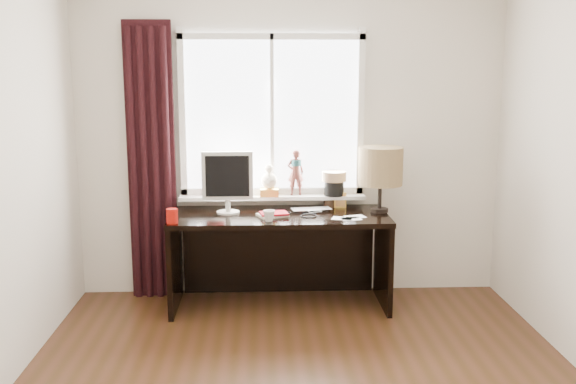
{
  "coord_description": "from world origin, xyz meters",
  "views": [
    {
      "loc": [
        -0.24,
        -3.27,
        1.86
      ],
      "look_at": [
        -0.05,
        1.25,
        1.0
      ],
      "focal_mm": 40.0,
      "sensor_mm": 36.0,
      "label": 1
    }
  ],
  "objects_px": {
    "table_lamp": "(381,167)",
    "monitor": "(227,179)",
    "desk": "(279,241)",
    "mug": "(269,215)",
    "laptop": "(311,210)",
    "red_cup": "(172,216)"
  },
  "relations": [
    {
      "from": "red_cup",
      "to": "monitor",
      "type": "height_order",
      "value": "monitor"
    },
    {
      "from": "desk",
      "to": "mug",
      "type": "bearing_deg",
      "value": -104.8
    },
    {
      "from": "red_cup",
      "to": "table_lamp",
      "type": "height_order",
      "value": "table_lamp"
    },
    {
      "from": "desk",
      "to": "table_lamp",
      "type": "distance_m",
      "value": 1.0
    },
    {
      "from": "mug",
      "to": "table_lamp",
      "type": "distance_m",
      "value": 0.98
    },
    {
      "from": "laptop",
      "to": "table_lamp",
      "type": "xyz_separation_m",
      "value": [
        0.54,
        -0.04,
        0.35
      ]
    },
    {
      "from": "laptop",
      "to": "desk",
      "type": "bearing_deg",
      "value": 169.79
    },
    {
      "from": "mug",
      "to": "monitor",
      "type": "xyz_separation_m",
      "value": [
        -0.32,
        0.29,
        0.23
      ]
    },
    {
      "from": "mug",
      "to": "desk",
      "type": "relative_size",
      "value": 0.05
    },
    {
      "from": "monitor",
      "to": "table_lamp",
      "type": "bearing_deg",
      "value": -0.12
    },
    {
      "from": "table_lamp",
      "to": "monitor",
      "type": "bearing_deg",
      "value": 179.88
    },
    {
      "from": "desk",
      "to": "monitor",
      "type": "xyz_separation_m",
      "value": [
        -0.41,
        -0.04,
        0.52
      ]
    },
    {
      "from": "laptop",
      "to": "red_cup",
      "type": "height_order",
      "value": "red_cup"
    },
    {
      "from": "table_lamp",
      "to": "red_cup",
      "type": "bearing_deg",
      "value": -168.65
    },
    {
      "from": "mug",
      "to": "desk",
      "type": "height_order",
      "value": "mug"
    },
    {
      "from": "mug",
      "to": "monitor",
      "type": "relative_size",
      "value": 0.18
    },
    {
      "from": "mug",
      "to": "monitor",
      "type": "height_order",
      "value": "monitor"
    },
    {
      "from": "mug",
      "to": "red_cup",
      "type": "height_order",
      "value": "red_cup"
    },
    {
      "from": "mug",
      "to": "monitor",
      "type": "bearing_deg",
      "value": 138.29
    },
    {
      "from": "monitor",
      "to": "table_lamp",
      "type": "relative_size",
      "value": 0.94
    },
    {
      "from": "red_cup",
      "to": "monitor",
      "type": "distance_m",
      "value": 0.56
    },
    {
      "from": "mug",
      "to": "red_cup",
      "type": "relative_size",
      "value": 0.81
    }
  ]
}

